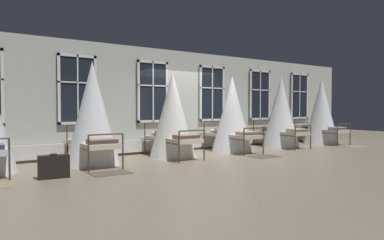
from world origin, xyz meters
TOP-DOWN VIEW (x-y plane):
  - ground at (0.00, 0.00)m, footprint 28.78×28.78m
  - back_wall_with_windows at (0.00, 1.27)m, footprint 15.39×0.10m
  - window_bank at (0.00, 1.15)m, footprint 11.97×0.10m
  - cot_second at (-3.25, 0.04)m, footprint 1.27×1.94m
  - cot_third at (-1.07, 0.05)m, footprint 1.27×1.93m
  - cot_fourth at (1.06, 0.08)m, footprint 1.27×1.93m
  - cot_fifth at (3.27, 0.13)m, footprint 1.27×1.94m
  - cot_sixth at (5.46, 0.11)m, footprint 1.27×1.94m
  - rug_second at (-3.29, -1.26)m, footprint 0.80×0.56m
  - rug_fourth at (1.10, -1.26)m, footprint 0.81×0.57m
  - rug_sixth at (5.48, -1.26)m, footprint 0.82×0.59m
  - suitcase_dark at (-4.36, -1.14)m, footprint 0.58×0.26m

SIDE VIEW (x-z plane):
  - ground at x=0.00m, z-range 0.00..0.00m
  - rug_second at x=-3.29m, z-range 0.00..0.01m
  - rug_fourth at x=1.10m, z-range 0.00..0.01m
  - rug_sixth at x=5.48m, z-range 0.00..0.01m
  - suitcase_dark at x=-4.36m, z-range -0.01..0.46m
  - window_bank at x=0.00m, z-range -0.36..2.31m
  - cot_third at x=-1.07m, z-range -0.04..2.27m
  - cot_fourth at x=1.06m, z-range -0.04..2.28m
  - cot_fifth at x=3.27m, z-range -0.04..2.39m
  - cot_sixth at x=5.46m, z-range -0.04..2.40m
  - cot_second at x=-3.25m, z-range -0.04..2.40m
  - back_wall_with_windows at x=0.00m, z-range 0.00..3.12m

